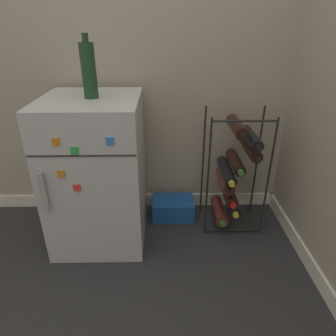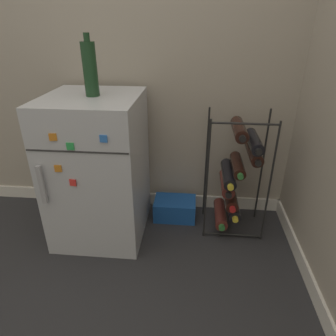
{
  "view_description": "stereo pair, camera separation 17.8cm",
  "coord_description": "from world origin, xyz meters",
  "px_view_note": "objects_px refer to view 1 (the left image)",
  "views": [
    {
      "loc": [
        -0.01,
        -1.23,
        1.23
      ],
      "look_at": [
        0.01,
        0.37,
        0.43
      ],
      "focal_mm": 32.0,
      "sensor_mm": 36.0,
      "label": 1
    },
    {
      "loc": [
        0.16,
        -1.22,
        1.23
      ],
      "look_at": [
        0.01,
        0.37,
        0.43
      ],
      "focal_mm": 32.0,
      "sensor_mm": 36.0,
      "label": 2
    }
  ],
  "objects_px": {
    "soda_box": "(173,208)",
    "wine_rack": "(233,172)",
    "fridge_top_bottle": "(89,70)",
    "mini_fridge": "(98,172)"
  },
  "relations": [
    {
      "from": "mini_fridge",
      "to": "soda_box",
      "type": "height_order",
      "value": "mini_fridge"
    },
    {
      "from": "soda_box",
      "to": "wine_rack",
      "type": "bearing_deg",
      "value": -11.1
    },
    {
      "from": "mini_fridge",
      "to": "fridge_top_bottle",
      "type": "bearing_deg",
      "value": -1.29
    },
    {
      "from": "soda_box",
      "to": "fridge_top_bottle",
      "type": "height_order",
      "value": "fridge_top_bottle"
    },
    {
      "from": "wine_rack",
      "to": "fridge_top_bottle",
      "type": "distance_m",
      "value": 1.02
    },
    {
      "from": "wine_rack",
      "to": "soda_box",
      "type": "relative_size",
      "value": 2.74
    },
    {
      "from": "fridge_top_bottle",
      "to": "mini_fridge",
      "type": "bearing_deg",
      "value": 178.71
    },
    {
      "from": "fridge_top_bottle",
      "to": "soda_box",
      "type": "bearing_deg",
      "value": 21.18
    },
    {
      "from": "wine_rack",
      "to": "soda_box",
      "type": "height_order",
      "value": "wine_rack"
    },
    {
      "from": "mini_fridge",
      "to": "wine_rack",
      "type": "distance_m",
      "value": 0.82
    }
  ]
}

